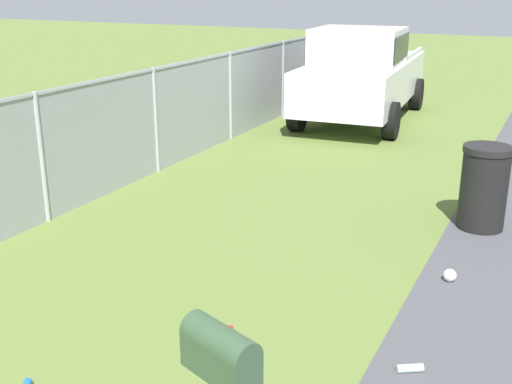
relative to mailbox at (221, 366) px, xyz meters
name	(u,v)px	position (x,y,z in m)	size (l,w,h in m)	color
mailbox	(221,366)	(0.00, 0.00, 0.00)	(0.37, 0.54, 1.25)	brown
pickup_truck	(361,72)	(11.19, 2.66, 0.11)	(5.23, 2.55, 2.09)	silver
trash_bin	(484,187)	(5.52, -0.76, -0.45)	(0.62, 0.62, 1.10)	black
fence_section	(196,103)	(7.07, 4.47, -0.06)	(18.09, 0.07, 1.74)	#9EA3A8
litter_bag_far_scatter	(450,275)	(3.75, -0.69, -0.93)	(0.14, 0.14, 0.14)	silver
litter_bottle_near_hydrant	(410,368)	(1.90, -0.70, -0.96)	(0.07, 0.07, 0.22)	#B2D8BF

